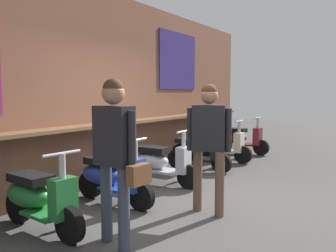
{
  "coord_description": "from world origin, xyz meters",
  "views": [
    {
      "loc": [
        -4.35,
        -2.31,
        1.59
      ],
      "look_at": [
        0.86,
        1.07,
        0.99
      ],
      "focal_mm": 37.67,
      "sensor_mm": 36.0,
      "label": 1
    }
  ],
  "objects": [
    {
      "name": "scooter_blue",
      "position": [
        -0.65,
        1.08,
        0.39
      ],
      "size": [
        0.46,
        1.4,
        0.97
      ],
      "rotation": [
        0.0,
        0.0,
        -1.61
      ],
      "color": "#233D9E",
      "rests_on": "ground_plane"
    },
    {
      "name": "scooter_cream",
      "position": [
        3.06,
        1.08,
        0.39
      ],
      "size": [
        0.46,
        1.4,
        0.97
      ],
      "rotation": [
        0.0,
        0.0,
        -1.55
      ],
      "color": "beige",
      "rests_on": "ground_plane"
    },
    {
      "name": "shopper_browsing",
      "position": [
        -1.69,
        0.05,
        1.06
      ],
      "size": [
        0.27,
        0.68,
        1.73
      ],
      "rotation": [
        0.0,
        0.0,
        -0.08
      ],
      "color": "#383D4C",
      "rests_on": "ground_plane"
    },
    {
      "name": "scooter_silver",
      "position": [
        0.59,
        1.08,
        0.39
      ],
      "size": [
        0.49,
        1.4,
        0.97
      ],
      "rotation": [
        0.0,
        0.0,
        -1.51
      ],
      "color": "#B2B5BA",
      "rests_on": "ground_plane"
    },
    {
      "name": "scooter_maroon",
      "position": [
        4.34,
        1.08,
        0.39
      ],
      "size": [
        0.46,
        1.4,
        0.97
      ],
      "rotation": [
        0.0,
        0.0,
        -1.59
      ],
      "color": "maroon",
      "rests_on": "ground_plane"
    },
    {
      "name": "shopper_passing",
      "position": [
        -0.28,
        -0.3,
        1.05
      ],
      "size": [
        0.32,
        0.55,
        1.7
      ],
      "rotation": [
        0.0,
        0.0,
        3.46
      ],
      "color": "brown",
      "rests_on": "ground_plane"
    },
    {
      "name": "scooter_black",
      "position": [
        1.9,
        1.08,
        0.39
      ],
      "size": [
        0.46,
        1.4,
        0.97
      ],
      "rotation": [
        0.0,
        0.0,
        -1.53
      ],
      "color": "black",
      "rests_on": "ground_plane"
    },
    {
      "name": "market_stall_facade",
      "position": [
        -0.01,
        2.02,
        1.65
      ],
      "size": [
        11.19,
        0.61,
        3.3
      ],
      "color": "brown",
      "rests_on": "ground_plane"
    },
    {
      "name": "scooter_green",
      "position": [
        -1.87,
        1.08,
        0.39
      ],
      "size": [
        0.49,
        1.4,
        0.97
      ],
      "rotation": [
        0.0,
        0.0,
        -1.64
      ],
      "color": "#237533",
      "rests_on": "ground_plane"
    },
    {
      "name": "ground_plane",
      "position": [
        0.0,
        0.0,
        0.0
      ],
      "size": [
        31.33,
        31.33,
        0.0
      ],
      "primitive_type": "plane",
      "color": "#474442"
    }
  ]
}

